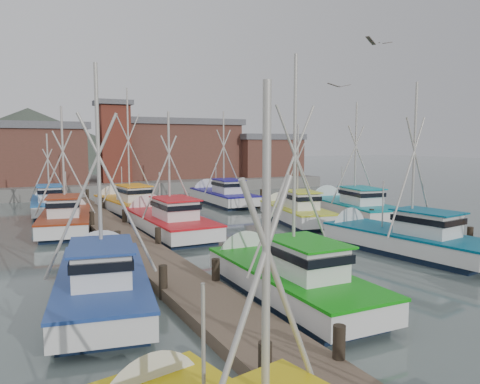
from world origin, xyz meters
name	(u,v)px	position (x,y,z in m)	size (l,w,h in m)	color
ground	(316,260)	(0.00, 0.00, 0.00)	(260.00, 260.00, 0.00)	#50605C
dock_left	(144,253)	(-7.00, 4.04, 0.21)	(2.30, 46.00, 1.50)	brown
dock_right	(370,228)	(7.00, 4.04, 0.21)	(2.30, 46.00, 1.50)	brown
quay	(125,184)	(0.00, 37.00, 0.60)	(44.00, 16.00, 1.20)	slate
shed_left	(20,153)	(-11.00, 35.00, 4.34)	(12.72, 8.48, 6.20)	brown
shed_center	(174,148)	(6.00, 37.00, 4.69)	(14.84, 9.54, 6.90)	brown
shed_right	(264,154)	(17.00, 34.00, 3.84)	(8.48, 6.36, 5.20)	brown
lookout_tower	(114,141)	(-2.00, 33.00, 5.55)	(3.60, 3.60, 8.50)	#5E251B
distant_hills	(0,162)	(-12.76, 122.59, 0.00)	(175.00, 140.00, 42.00)	#434B3F
boat_4	(283,277)	(-4.12, -3.60, 0.68)	(3.60, 8.79, 9.01)	black
boat_5	(398,239)	(4.50, -0.64, 0.68)	(4.02, 9.36, 8.99)	black
boat_6	(102,280)	(-9.88, -1.07, 0.68)	(4.36, 9.40, 8.71)	black
boat_8	(166,221)	(-4.11, 9.51, 0.68)	(3.37, 9.87, 8.08)	black
boat_9	(293,212)	(4.79, 9.08, 0.68)	(4.07, 8.59, 7.25)	black
boat_10	(66,219)	(-9.33, 13.25, 0.68)	(4.22, 9.31, 8.32)	black
boat_11	(349,207)	(9.83, 9.35, 0.68)	(4.63, 10.06, 9.10)	black
boat_12	(127,204)	(-4.32, 18.37, 0.69)	(4.05, 9.48, 10.19)	black
boat_13	(220,196)	(4.39, 20.05, 0.68)	(3.64, 9.65, 8.90)	black
boat_14	(50,204)	(-9.60, 20.99, 0.68)	(3.08, 8.43, 6.69)	black
gull_near	(379,42)	(-0.58, -4.28, 8.97)	(1.52, 0.66, 0.24)	slate
gull_far	(339,86)	(3.90, 3.42, 8.49)	(1.54, 0.61, 0.24)	slate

